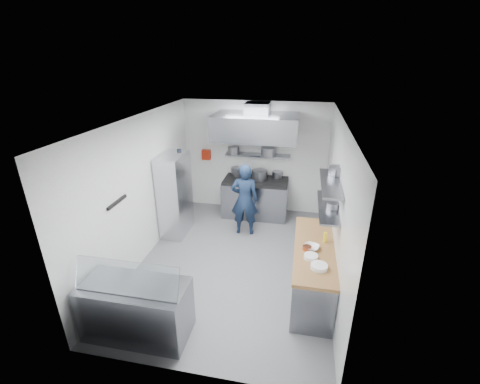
% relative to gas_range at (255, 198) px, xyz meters
% --- Properties ---
extents(floor, '(5.00, 5.00, 0.00)m').
position_rel_gas_range_xyz_m(floor, '(-0.10, -2.10, -0.45)').
color(floor, '#57575A').
rests_on(floor, ground).
extents(ceiling, '(5.00, 5.00, 0.00)m').
position_rel_gas_range_xyz_m(ceiling, '(-0.10, -2.10, 2.35)').
color(ceiling, silver).
rests_on(ceiling, wall_back).
extents(wall_back, '(3.60, 2.80, 0.02)m').
position_rel_gas_range_xyz_m(wall_back, '(-0.10, 0.40, 0.95)').
color(wall_back, white).
rests_on(wall_back, floor).
extents(wall_front, '(3.60, 2.80, 0.02)m').
position_rel_gas_range_xyz_m(wall_front, '(-0.10, -4.60, 0.95)').
color(wall_front, white).
rests_on(wall_front, floor).
extents(wall_left, '(2.80, 5.00, 0.02)m').
position_rel_gas_range_xyz_m(wall_left, '(-1.90, -2.10, 0.95)').
color(wall_left, white).
rests_on(wall_left, floor).
extents(wall_right, '(2.80, 5.00, 0.02)m').
position_rel_gas_range_xyz_m(wall_right, '(1.70, -2.10, 0.95)').
color(wall_right, white).
rests_on(wall_right, floor).
extents(gas_range, '(1.60, 0.80, 0.90)m').
position_rel_gas_range_xyz_m(gas_range, '(0.00, 0.00, 0.00)').
color(gas_range, gray).
rests_on(gas_range, floor).
extents(cooktop, '(1.57, 0.78, 0.06)m').
position_rel_gas_range_xyz_m(cooktop, '(0.00, 0.00, 0.48)').
color(cooktop, black).
rests_on(cooktop, gas_range).
extents(stock_pot_left, '(0.30, 0.30, 0.20)m').
position_rel_gas_range_xyz_m(stock_pot_left, '(-0.52, 0.25, 0.61)').
color(stock_pot_left, slate).
rests_on(stock_pot_left, cooktop).
extents(stock_pot_mid, '(0.38, 0.38, 0.24)m').
position_rel_gas_range_xyz_m(stock_pot_mid, '(0.09, 0.04, 0.63)').
color(stock_pot_mid, slate).
rests_on(stock_pot_mid, cooktop).
extents(stock_pot_right, '(0.25, 0.25, 0.16)m').
position_rel_gas_range_xyz_m(stock_pot_right, '(0.50, 0.26, 0.59)').
color(stock_pot_right, slate).
rests_on(stock_pot_right, cooktop).
extents(over_range_shelf, '(1.60, 0.30, 0.04)m').
position_rel_gas_range_xyz_m(over_range_shelf, '(0.00, 0.24, 1.07)').
color(over_range_shelf, gray).
rests_on(over_range_shelf, wall_back).
extents(shelf_pot_a, '(0.27, 0.27, 0.18)m').
position_rel_gas_range_xyz_m(shelf_pot_a, '(-0.58, 0.15, 1.18)').
color(shelf_pot_a, slate).
rests_on(shelf_pot_a, over_range_shelf).
extents(shelf_pot_b, '(0.33, 0.33, 0.22)m').
position_rel_gas_range_xyz_m(shelf_pot_b, '(0.27, 0.09, 1.20)').
color(shelf_pot_b, slate).
rests_on(shelf_pot_b, over_range_shelf).
extents(extractor_hood, '(1.90, 1.15, 0.55)m').
position_rel_gas_range_xyz_m(extractor_hood, '(0.00, -0.18, 1.85)').
color(extractor_hood, gray).
rests_on(extractor_hood, wall_back).
extents(hood_duct, '(0.55, 0.55, 0.24)m').
position_rel_gas_range_xyz_m(hood_duct, '(0.00, 0.05, 2.23)').
color(hood_duct, slate).
rests_on(hood_duct, extractor_hood).
extents(red_firebox, '(0.22, 0.10, 0.26)m').
position_rel_gas_range_xyz_m(red_firebox, '(-1.35, 0.34, 0.97)').
color(red_firebox, '#A6210D').
rests_on(red_firebox, wall_back).
extents(chef, '(0.65, 0.46, 1.66)m').
position_rel_gas_range_xyz_m(chef, '(-0.11, -0.94, 0.38)').
color(chef, '#13223B').
rests_on(chef, floor).
extents(wire_rack, '(0.50, 0.90, 1.85)m').
position_rel_gas_range_xyz_m(wire_rack, '(-1.63, -1.20, 0.48)').
color(wire_rack, silver).
rests_on(wire_rack, floor).
extents(rack_bin_a, '(0.15, 0.19, 0.17)m').
position_rel_gas_range_xyz_m(rack_bin_a, '(-1.63, -1.07, 0.35)').
color(rack_bin_a, white).
rests_on(rack_bin_a, wire_rack).
extents(rack_bin_b, '(0.13, 0.17, 0.15)m').
position_rel_gas_range_xyz_m(rack_bin_b, '(-1.63, -0.70, 0.85)').
color(rack_bin_b, yellow).
rests_on(rack_bin_b, wire_rack).
extents(rack_jar, '(0.10, 0.10, 0.18)m').
position_rel_gas_range_xyz_m(rack_jar, '(-1.58, -0.89, 1.35)').
color(rack_jar, black).
rests_on(rack_jar, wire_rack).
extents(knife_strip, '(0.04, 0.55, 0.05)m').
position_rel_gas_range_xyz_m(knife_strip, '(-1.88, -3.00, 1.10)').
color(knife_strip, black).
rests_on(knife_strip, wall_left).
extents(prep_counter_base, '(0.62, 2.00, 0.84)m').
position_rel_gas_range_xyz_m(prep_counter_base, '(1.38, -2.70, -0.03)').
color(prep_counter_base, gray).
rests_on(prep_counter_base, floor).
extents(prep_counter_top, '(0.65, 2.04, 0.06)m').
position_rel_gas_range_xyz_m(prep_counter_top, '(1.38, -2.70, 0.42)').
color(prep_counter_top, '#9D7740').
rests_on(prep_counter_top, prep_counter_base).
extents(plate_stack_a, '(0.25, 0.25, 0.06)m').
position_rel_gas_range_xyz_m(plate_stack_a, '(1.43, -3.27, 0.48)').
color(plate_stack_a, white).
rests_on(plate_stack_a, prep_counter_top).
extents(plate_stack_b, '(0.21, 0.21, 0.06)m').
position_rel_gas_range_xyz_m(plate_stack_b, '(1.32, -3.04, 0.48)').
color(plate_stack_b, white).
rests_on(plate_stack_b, prep_counter_top).
extents(copper_pan, '(0.14, 0.14, 0.06)m').
position_rel_gas_range_xyz_m(copper_pan, '(1.26, -2.80, 0.48)').
color(copper_pan, '#B65533').
rests_on(copper_pan, prep_counter_top).
extents(squeeze_bottle, '(0.06, 0.06, 0.18)m').
position_rel_gas_range_xyz_m(squeeze_bottle, '(1.55, -2.52, 0.54)').
color(squeeze_bottle, yellow).
rests_on(squeeze_bottle, prep_counter_top).
extents(mixing_bowl, '(0.30, 0.30, 0.06)m').
position_rel_gas_range_xyz_m(mixing_bowl, '(1.33, -2.76, 0.48)').
color(mixing_bowl, white).
rests_on(mixing_bowl, prep_counter_top).
extents(wall_shelf_lower, '(0.30, 1.30, 0.04)m').
position_rel_gas_range_xyz_m(wall_shelf_lower, '(1.54, -2.40, 1.05)').
color(wall_shelf_lower, gray).
rests_on(wall_shelf_lower, wall_right).
extents(wall_shelf_upper, '(0.30, 1.30, 0.04)m').
position_rel_gas_range_xyz_m(wall_shelf_upper, '(1.54, -2.40, 1.47)').
color(wall_shelf_upper, gray).
rests_on(wall_shelf_upper, wall_right).
extents(shelf_pot_c, '(0.20, 0.20, 0.10)m').
position_rel_gas_range_xyz_m(shelf_pot_c, '(1.61, -2.48, 1.12)').
color(shelf_pot_c, slate).
rests_on(shelf_pot_c, wall_shelf_lower).
extents(shelf_pot_d, '(0.27, 0.27, 0.14)m').
position_rel_gas_range_xyz_m(shelf_pot_d, '(1.65, -2.04, 1.56)').
color(shelf_pot_d, slate).
rests_on(shelf_pot_d, wall_shelf_upper).
extents(display_case, '(1.50, 0.70, 0.85)m').
position_rel_gas_range_xyz_m(display_case, '(-1.10, -4.10, -0.03)').
color(display_case, gray).
rests_on(display_case, floor).
extents(display_glass, '(1.47, 0.19, 0.42)m').
position_rel_gas_range_xyz_m(display_glass, '(-1.10, -4.22, 0.62)').
color(display_glass, silver).
rests_on(display_glass, display_case).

